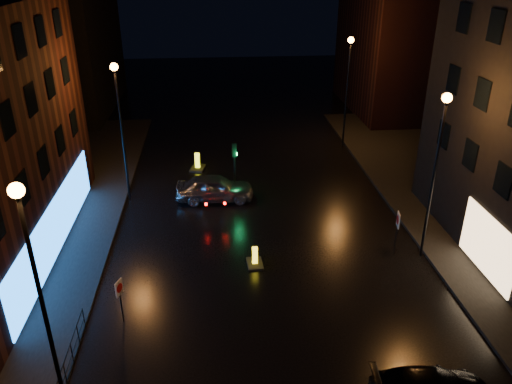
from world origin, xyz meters
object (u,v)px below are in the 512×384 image
(traffic_signal, at_px, (235,187))
(road_sign_left, at_px, (120,291))
(silver_hatchback, at_px, (215,188))
(road_sign_right, at_px, (398,223))
(bollard_near, at_px, (255,261))
(bollard_far, at_px, (198,165))

(traffic_signal, distance_m, road_sign_left, 12.92)
(silver_hatchback, relative_size, road_sign_right, 2.03)
(bollard_near, relative_size, bollard_far, 0.76)
(traffic_signal, bearing_deg, silver_hatchback, -151.75)
(bollard_near, height_order, road_sign_left, road_sign_left)
(traffic_signal, bearing_deg, bollard_far, 119.36)
(bollard_far, bearing_deg, traffic_signal, -47.51)
(traffic_signal, distance_m, road_sign_right, 10.96)
(bollard_far, bearing_deg, bollard_near, -63.41)
(silver_hatchback, xyz_separation_m, bollard_near, (1.82, -7.36, -0.59))
(traffic_signal, bearing_deg, road_sign_left, -114.29)
(bollard_near, bearing_deg, road_sign_left, -150.03)
(bollard_far, distance_m, road_sign_right, 15.78)
(silver_hatchback, height_order, bollard_far, silver_hatchback)
(traffic_signal, distance_m, silver_hatchback, 1.49)
(road_sign_left, bearing_deg, bollard_near, 54.11)
(silver_hatchback, bearing_deg, bollard_near, -164.23)
(silver_hatchback, height_order, bollard_near, silver_hatchback)
(silver_hatchback, bearing_deg, traffic_signal, -59.86)
(bollard_near, bearing_deg, bollard_far, 101.09)
(road_sign_right, bearing_deg, bollard_far, -39.37)
(silver_hatchback, xyz_separation_m, road_sign_left, (-4.01, -11.05, 0.73))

